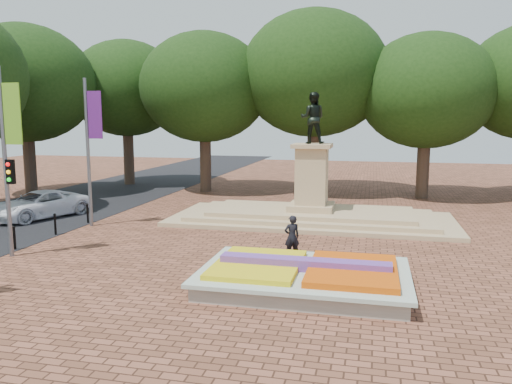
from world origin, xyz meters
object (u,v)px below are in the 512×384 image
(van, at_px, (39,205))
(pedestrian, at_px, (292,237))
(flower_bed, at_px, (305,276))
(monument, at_px, (311,204))

(van, bearing_deg, pedestrian, 2.29)
(flower_bed, distance_m, pedestrian, 3.31)
(flower_bed, bearing_deg, van, 153.00)
(flower_bed, xyz_separation_m, pedestrian, (-0.91, 3.15, 0.43))
(flower_bed, bearing_deg, monument, 95.87)
(monument, bearing_deg, van, -170.20)
(flower_bed, xyz_separation_m, monument, (-1.03, 10.00, 0.50))
(monument, bearing_deg, flower_bed, -84.13)
(monument, relative_size, pedestrian, 8.68)
(flower_bed, height_order, pedestrian, pedestrian)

